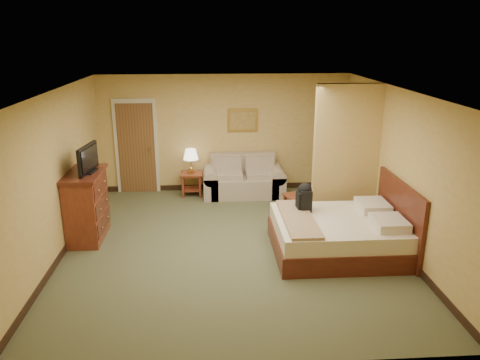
{
  "coord_description": "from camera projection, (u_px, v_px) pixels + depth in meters",
  "views": [
    {
      "loc": [
        -0.34,
        -7.21,
        3.46
      ],
      "look_at": [
        0.18,
        0.6,
        0.97
      ],
      "focal_mm": 35.0,
      "sensor_mm": 36.0,
      "label": 1
    }
  ],
  "objects": [
    {
      "name": "baseboard",
      "position": [
        225.0,
        187.0,
        10.75
      ],
      "size": [
        5.5,
        0.02,
        0.12
      ],
      "primitive_type": "cube",
      "color": "black",
      "rests_on": "floor"
    },
    {
      "name": "floor",
      "position": [
        232.0,
        245.0,
        7.93
      ],
      "size": [
        6.0,
        6.0,
        0.0
      ],
      "primitive_type": "plane",
      "color": "#515436",
      "rests_on": "ground"
    },
    {
      "name": "left_wall",
      "position": [
        57.0,
        175.0,
        7.36
      ],
      "size": [
        0.02,
        6.0,
        2.6
      ],
      "primitive_type": "cube",
      "color": "tan",
      "rests_on": "floor"
    },
    {
      "name": "side_table",
      "position": [
        192.0,
        180.0,
        10.3
      ],
      "size": [
        0.46,
        0.46,
        0.51
      ],
      "color": "maroon",
      "rests_on": "floor"
    },
    {
      "name": "coffee_table",
      "position": [
        303.0,
        201.0,
        9.15
      ],
      "size": [
        0.8,
        0.8,
        0.4
      ],
      "rotation": [
        0.0,
        0.0,
        0.34
      ],
      "color": "maroon",
      "rests_on": "floor"
    },
    {
      "name": "table_lamp",
      "position": [
        191.0,
        155.0,
        10.12
      ],
      "size": [
        0.32,
        0.32,
        0.53
      ],
      "color": "#AE8C40",
      "rests_on": "side_table"
    },
    {
      "name": "wall_picture",
      "position": [
        243.0,
        120.0,
        10.29
      ],
      "size": [
        0.66,
        0.04,
        0.51
      ],
      "color": "#B78E3F",
      "rests_on": "back_wall"
    },
    {
      "name": "tv",
      "position": [
        88.0,
        160.0,
        7.81
      ],
      "size": [
        0.23,
        0.77,
        0.47
      ],
      "rotation": [
        0.0,
        0.0,
        -0.13
      ],
      "color": "black",
      "rests_on": "dresser"
    },
    {
      "name": "bed",
      "position": [
        344.0,
        233.0,
        7.62
      ],
      "size": [
        2.15,
        1.82,
        1.18
      ],
      "color": "#491911",
      "rests_on": "floor"
    },
    {
      "name": "door",
      "position": [
        137.0,
        147.0,
        10.31
      ],
      "size": [
        0.94,
        0.16,
        2.1
      ],
      "color": "beige",
      "rests_on": "floor"
    },
    {
      "name": "ceiling",
      "position": [
        231.0,
        91.0,
        7.14
      ],
      "size": [
        6.0,
        6.0,
        0.0
      ],
      "primitive_type": "plane",
      "rotation": [
        3.14,
        0.0,
        0.0
      ],
      "color": "white",
      "rests_on": "back_wall"
    },
    {
      "name": "loveseat",
      "position": [
        244.0,
        182.0,
        10.31
      ],
      "size": [
        1.76,
        0.82,
        0.89
      ],
      "color": "tan",
      "rests_on": "floor"
    },
    {
      "name": "partition",
      "position": [
        346.0,
        155.0,
        8.55
      ],
      "size": [
        1.2,
        0.15,
        2.6
      ],
      "primitive_type": "cube",
      "color": "tan",
      "rests_on": "floor"
    },
    {
      "name": "right_wall",
      "position": [
        398.0,
        169.0,
        7.71
      ],
      "size": [
        0.02,
        6.0,
        2.6
      ],
      "primitive_type": "cube",
      "color": "tan",
      "rests_on": "floor"
    },
    {
      "name": "back_wall",
      "position": [
        225.0,
        134.0,
        10.38
      ],
      "size": [
        5.5,
        0.02,
        2.6
      ],
      "primitive_type": "cube",
      "color": "tan",
      "rests_on": "floor"
    },
    {
      "name": "dresser",
      "position": [
        87.0,
        205.0,
        8.05
      ],
      "size": [
        0.59,
        1.12,
        1.2
      ],
      "color": "maroon",
      "rests_on": "floor"
    },
    {
      "name": "backpack",
      "position": [
        305.0,
        196.0,
        7.82
      ],
      "size": [
        0.22,
        0.29,
        0.49
      ],
      "rotation": [
        0.0,
        0.0,
        0.07
      ],
      "color": "black",
      "rests_on": "bed"
    }
  ]
}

